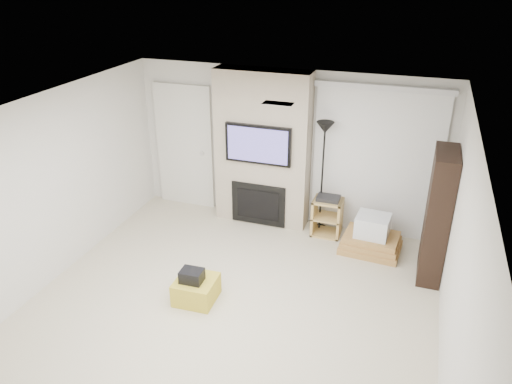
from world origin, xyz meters
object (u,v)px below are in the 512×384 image
(floor_lamp, at_px, (324,147))
(box_stack, at_px, (371,237))
(ottoman, at_px, (196,289))
(bookshelf, at_px, (437,216))
(av_stand, at_px, (327,214))

(floor_lamp, relative_size, box_stack, 1.99)
(ottoman, bearing_deg, box_stack, 44.45)
(bookshelf, bearing_deg, ottoman, -150.43)
(floor_lamp, xyz_separation_m, av_stand, (0.14, -0.10, -1.08))
(ottoman, distance_m, box_stack, 2.75)
(ottoman, distance_m, bookshelf, 3.31)
(floor_lamp, bearing_deg, av_stand, -37.31)
(av_stand, relative_size, bookshelf, 0.37)
(ottoman, relative_size, av_stand, 0.76)
(av_stand, height_order, box_stack, av_stand)
(av_stand, distance_m, box_stack, 0.79)
(av_stand, distance_m, bookshelf, 1.77)
(ottoman, bearing_deg, bookshelf, 29.57)
(av_stand, bearing_deg, ottoman, -119.31)
(floor_lamp, relative_size, bookshelf, 1.00)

